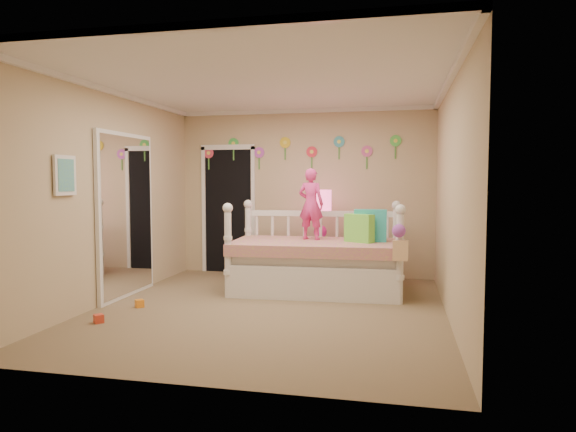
% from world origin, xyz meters
% --- Properties ---
extents(floor, '(4.00, 4.50, 0.01)m').
position_xyz_m(floor, '(0.00, 0.00, 0.00)').
color(floor, '#7F684C').
rests_on(floor, ground).
extents(ceiling, '(4.00, 4.50, 0.01)m').
position_xyz_m(ceiling, '(0.00, 0.00, 2.60)').
color(ceiling, white).
rests_on(ceiling, floor).
extents(back_wall, '(4.00, 0.01, 2.60)m').
position_xyz_m(back_wall, '(0.00, 2.25, 1.30)').
color(back_wall, tan).
rests_on(back_wall, floor).
extents(left_wall, '(0.01, 4.50, 2.60)m').
position_xyz_m(left_wall, '(-2.00, 0.00, 1.30)').
color(left_wall, tan).
rests_on(left_wall, floor).
extents(right_wall, '(0.01, 4.50, 2.60)m').
position_xyz_m(right_wall, '(2.00, 0.00, 1.30)').
color(right_wall, tan).
rests_on(right_wall, floor).
extents(crown_molding, '(4.00, 4.50, 0.06)m').
position_xyz_m(crown_molding, '(0.00, 0.00, 2.57)').
color(crown_molding, white).
rests_on(crown_molding, ceiling).
extents(daybed, '(2.33, 1.33, 1.23)m').
position_xyz_m(daybed, '(0.38, 1.08, 0.62)').
color(daybed, white).
rests_on(daybed, floor).
extents(pillow_turquoise, '(0.43, 0.15, 0.43)m').
position_xyz_m(pillow_turquoise, '(1.09, 1.18, 0.90)').
color(pillow_turquoise, '#26AAC1').
rests_on(pillow_turquoise, daybed).
extents(pillow_lime, '(0.41, 0.32, 0.37)m').
position_xyz_m(pillow_lime, '(0.95, 1.07, 0.87)').
color(pillow_lime, '#75E746').
rests_on(pillow_lime, daybed).
extents(child, '(0.39, 0.30, 0.98)m').
position_xyz_m(child, '(0.28, 1.23, 1.17)').
color(child, '#F43790').
rests_on(child, daybed).
extents(nightstand, '(0.40, 0.31, 0.64)m').
position_xyz_m(nightstand, '(0.33, 1.80, 0.32)').
color(nightstand, white).
rests_on(nightstand, floor).
extents(table_lamp, '(0.33, 0.33, 0.72)m').
position_xyz_m(table_lamp, '(0.33, 1.80, 1.12)').
color(table_lamp, '#E61E94').
rests_on(table_lamp, nightstand).
extents(closet_doorway, '(0.90, 0.04, 2.07)m').
position_xyz_m(closet_doorway, '(-1.25, 2.23, 1.03)').
color(closet_doorway, black).
rests_on(closet_doorway, back_wall).
extents(flower_decals, '(3.40, 0.02, 0.50)m').
position_xyz_m(flower_decals, '(-0.09, 2.24, 1.94)').
color(flower_decals, '#B2668C').
rests_on(flower_decals, back_wall).
extents(mirror_closet, '(0.07, 1.30, 2.10)m').
position_xyz_m(mirror_closet, '(-1.96, 0.30, 1.05)').
color(mirror_closet, white).
rests_on(mirror_closet, left_wall).
extents(wall_picture, '(0.05, 0.34, 0.42)m').
position_xyz_m(wall_picture, '(-1.97, -0.90, 1.55)').
color(wall_picture, white).
rests_on(wall_picture, left_wall).
extents(hanging_bag, '(0.20, 0.16, 0.36)m').
position_xyz_m(hanging_bag, '(1.46, 0.50, 0.75)').
color(hanging_bag, beige).
rests_on(hanging_bag, daybed).
extents(toy_scatter, '(1.03, 1.43, 0.11)m').
position_xyz_m(toy_scatter, '(-1.75, -0.36, 0.06)').
color(toy_scatter, '#996666').
rests_on(toy_scatter, floor).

